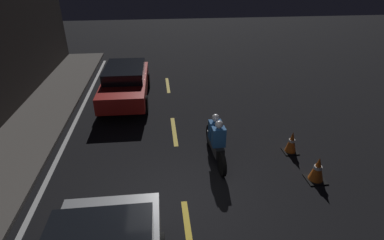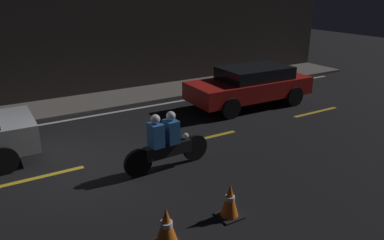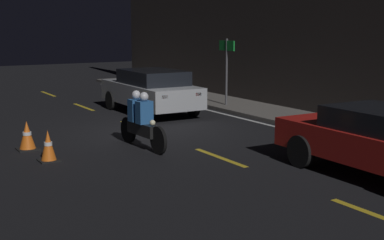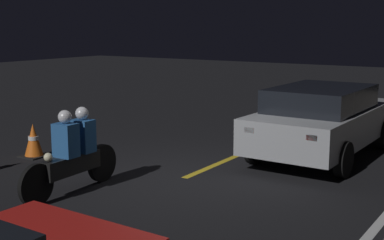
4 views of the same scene
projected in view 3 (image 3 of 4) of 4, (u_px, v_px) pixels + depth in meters
ground_plane at (151, 132)px, 15.17m from camera, size 56.00×56.00×0.00m
raised_curb at (282, 115)px, 17.65m from camera, size 28.00×2.14×0.12m
building_front at (314, 3)px, 17.64m from camera, size 28.00×0.30×7.40m
lane_dash_a at (48, 94)px, 23.59m from camera, size 2.00×0.14×0.01m
lane_dash_b at (84, 107)px, 19.80m from camera, size 2.00×0.14×0.01m
lane_dash_c at (136, 126)px, 16.01m from camera, size 2.00×0.14×0.01m
lane_dash_d at (220, 157)px, 12.23m from camera, size 2.00×0.14×0.01m
lane_dash_e at (380, 217)px, 8.44m from camera, size 2.00×0.14×0.01m
lane_solid_kerb at (250, 120)px, 16.98m from camera, size 25.20×0.14×0.01m
hatchback_silver at (151, 90)px, 18.29m from camera, size 4.46×2.02×1.49m
motorcycle at (141, 121)px, 13.10m from camera, size 2.21×0.39×1.40m
traffic_cone_near at (27, 136)px, 12.95m from camera, size 0.50×0.50×0.70m
traffic_cone_mid at (48, 146)px, 11.85m from camera, size 0.44×0.44×0.70m
shop_sign at (227, 59)px, 19.30m from camera, size 0.90×0.08×2.40m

